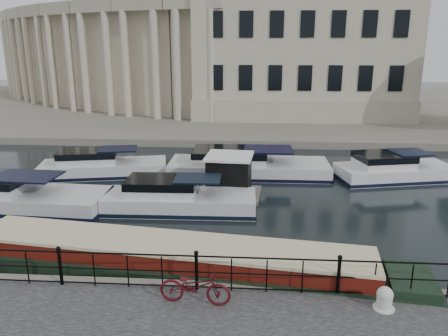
# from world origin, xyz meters

# --- Properties ---
(ground_plane) EXTENTS (160.00, 160.00, 0.00)m
(ground_plane) POSITION_xyz_m (0.00, 0.00, 0.00)
(ground_plane) COLOR black
(ground_plane) RESTS_ON ground
(far_bank) EXTENTS (120.00, 42.00, 0.55)m
(far_bank) POSITION_xyz_m (0.00, 39.00, 0.28)
(far_bank) COLOR #6B665B
(far_bank) RESTS_ON ground_plane
(railing) EXTENTS (24.14, 0.14, 1.22)m
(railing) POSITION_xyz_m (0.00, -2.25, 1.20)
(railing) COLOR black
(railing) RESTS_ON near_quay
(civic_building) EXTENTS (53.55, 31.84, 16.85)m
(civic_building) POSITION_xyz_m (-1.00, 34.71, 7.04)
(civic_building) COLOR #ADA38C
(civic_building) RESTS_ON far_bank
(bicycle) EXTENTS (2.02, 0.87, 1.03)m
(bicycle) POSITION_xyz_m (0.05, -2.95, 1.07)
(bicycle) COLOR #470C12
(bicycle) RESTS_ON near_quay
(mooring_bollard) EXTENTS (0.57, 0.57, 0.65)m
(mooring_bollard) POSITION_xyz_m (5.11, -2.88, 0.85)
(mooring_bollard) COLOR silver
(mooring_bollard) RESTS_ON near_quay
(narrowboat) EXTENTS (16.66, 4.37, 1.60)m
(narrowboat) POSITION_xyz_m (-1.17, -0.54, 0.37)
(narrowboat) COLOR black
(narrowboat) RESTS_ON ground_plane
(harbour_hut) EXTENTS (3.27, 2.80, 2.19)m
(harbour_hut) POSITION_xyz_m (0.39, 7.50, 0.95)
(harbour_hut) COLOR #6B665B
(harbour_hut) RESTS_ON ground_plane
(cabin_cruisers) EXTENTS (28.01, 9.43, 1.99)m
(cabin_cruisers) POSITION_xyz_m (-2.26, 8.62, 0.37)
(cabin_cruisers) COLOR silver
(cabin_cruisers) RESTS_ON ground_plane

